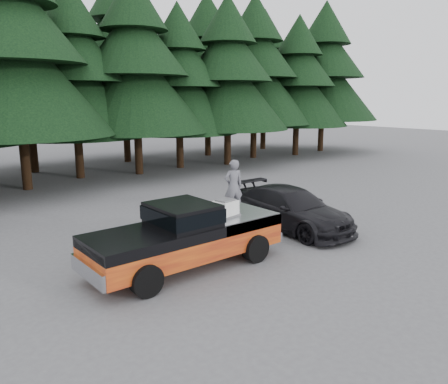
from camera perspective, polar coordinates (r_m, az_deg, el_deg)
ground at (r=13.33m, az=-2.59°, el=-9.04°), size 120.00×120.00×0.00m
pickup_truck at (r=12.72m, az=-4.99°, el=-6.94°), size 6.00×2.04×1.33m
truck_cab at (r=12.39m, az=-5.45°, el=-2.84°), size 1.66×1.90×0.59m
air_compressor at (r=13.11m, az=0.16°, el=-2.23°), size 0.76×0.67×0.46m
man_on_bed at (r=13.43m, az=1.23°, el=0.75°), size 0.70×0.56×1.66m
parked_car at (r=16.52m, az=8.70°, el=-2.15°), size 2.34×5.36×1.54m
treeline at (r=28.42m, az=-24.29°, el=17.06°), size 60.15×16.05×17.50m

